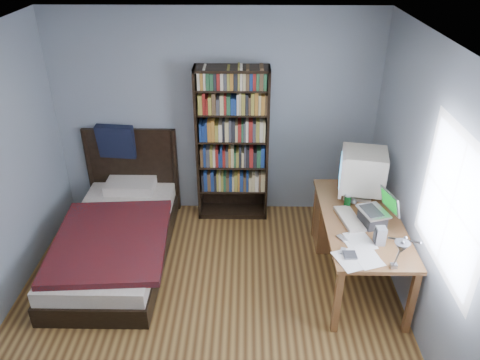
{
  "coord_description": "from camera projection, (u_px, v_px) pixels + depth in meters",
  "views": [
    {
      "loc": [
        0.37,
        -3.08,
        3.29
      ],
      "look_at": [
        0.31,
        0.9,
        1.07
      ],
      "focal_mm": 35.0,
      "sensor_mm": 36.0,
      "label": 1
    }
  ],
  "objects": [
    {
      "name": "bookshelf",
      "position": [
        232.0,
        146.0,
        5.52
      ],
      "size": [
        0.85,
        0.3,
        1.89
      ],
      "color": "black",
      "rests_on": "floor"
    },
    {
      "name": "room",
      "position": [
        203.0,
        215.0,
        3.69
      ],
      "size": [
        4.2,
        4.24,
        2.5
      ],
      "color": "#523218",
      "rests_on": "ground"
    },
    {
      "name": "desk",
      "position": [
        350.0,
        220.0,
        5.1
      ],
      "size": [
        0.75,
        1.58,
        0.73
      ],
      "color": "brown",
      "rests_on": "floor"
    },
    {
      "name": "laptop",
      "position": [
        375.0,
        215.0,
        4.44
      ],
      "size": [
        0.36,
        0.35,
        0.36
      ],
      "color": "#2D2D30",
      "rests_on": "desk"
    },
    {
      "name": "bed",
      "position": [
        118.0,
        233.0,
        5.17
      ],
      "size": [
        1.23,
        2.16,
        1.16
      ],
      "color": "black",
      "rests_on": "floor"
    },
    {
      "name": "external_drive",
      "position": [
        350.0,
        256.0,
        4.05
      ],
      "size": [
        0.11,
        0.11,
        0.02
      ],
      "primitive_type": "cube",
      "rotation": [
        0.0,
        0.0,
        0.03
      ],
      "color": "gray",
      "rests_on": "desk"
    },
    {
      "name": "phone_silver",
      "position": [
        342.0,
        238.0,
        4.27
      ],
      "size": [
        0.09,
        0.11,
        0.02
      ],
      "primitive_type": "cube",
      "rotation": [
        0.0,
        0.0,
        0.52
      ],
      "color": "#BABABF",
      "rests_on": "desk"
    },
    {
      "name": "phone_grey",
      "position": [
        343.0,
        251.0,
        4.11
      ],
      "size": [
        0.07,
        0.1,
        0.02
      ],
      "primitive_type": "cube",
      "rotation": [
        0.0,
        0.0,
        -0.31
      ],
      "color": "gray",
      "rests_on": "desk"
    },
    {
      "name": "speaker",
      "position": [
        380.0,
        236.0,
        4.18
      ],
      "size": [
        0.09,
        0.09,
        0.17
      ],
      "primitive_type": "cube",
      "rotation": [
        0.0,
        0.0,
        0.04
      ],
      "color": "gray",
      "rests_on": "desk"
    },
    {
      "name": "keyboard",
      "position": [
        349.0,
        219.0,
        4.54
      ],
      "size": [
        0.25,
        0.46,
        0.04
      ],
      "primitive_type": "cube",
      "rotation": [
        0.0,
        0.07,
        0.2
      ],
      "color": "beige",
      "rests_on": "desk"
    },
    {
      "name": "mouse",
      "position": [
        353.0,
        201.0,
        4.82
      ],
      "size": [
        0.07,
        0.12,
        0.04
      ],
      "primitive_type": "ellipsoid",
      "color": "silver",
      "rests_on": "desk"
    },
    {
      "name": "soda_can",
      "position": [
        348.0,
        201.0,
        4.73
      ],
      "size": [
        0.07,
        0.07,
        0.13
      ],
      "primitive_type": "cylinder",
      "color": "#06320B",
      "rests_on": "desk"
    },
    {
      "name": "crt_monitor",
      "position": [
        361.0,
        171.0,
        4.8
      ],
      "size": [
        0.53,
        0.49,
        0.53
      ],
      "color": "beige",
      "rests_on": "desk"
    },
    {
      "name": "desk_lamp",
      "position": [
        401.0,
        249.0,
        3.42
      ],
      "size": [
        0.22,
        0.48,
        0.56
      ],
      "color": "#99999E",
      "rests_on": "desk"
    }
  ]
}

